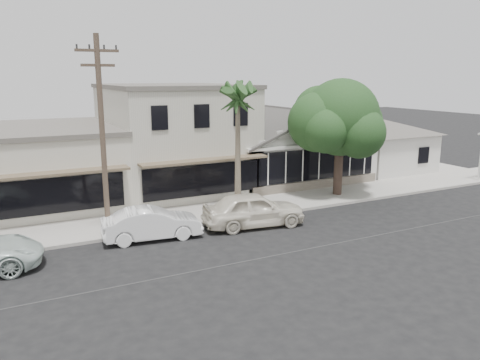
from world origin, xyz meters
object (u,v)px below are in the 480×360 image
car_1 (152,224)px  shade_tree (338,120)px  utility_pole (102,134)px  car_0 (254,209)px

car_1 → shade_tree: 13.22m
utility_pole → car_1: size_ratio=2.03×
car_0 → utility_pole: bearing=86.4°
car_0 → car_1: bearing=92.8°
car_1 → shade_tree: bearing=-71.7°
utility_pole → car_0: utility_pole is taller
car_0 → car_1: 5.02m
car_0 → shade_tree: (7.34, 3.03, 3.85)m
utility_pole → shade_tree: utility_pole is taller
car_0 → car_1: size_ratio=1.13×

